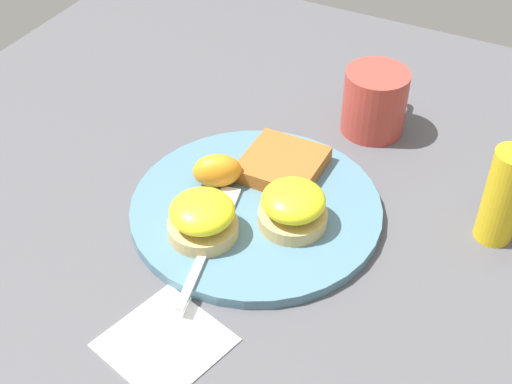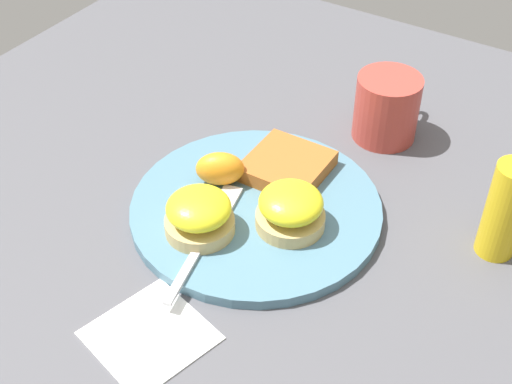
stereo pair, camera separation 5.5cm
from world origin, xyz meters
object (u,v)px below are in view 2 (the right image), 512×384
object	(u,v)px
sandwich_benedict_right	(291,209)
cup	(387,107)
sandwich_benedict_left	(199,214)
condiment_bottle	(505,211)
hashbrown_patty	(288,166)
fork	(208,233)
orange_wedge	(220,169)

from	to	relation	value
sandwich_benedict_right	cup	bearing A→B (deg)	-2.74
sandwich_benedict_left	condiment_bottle	xyz separation A→B (m)	(0.17, -0.30, 0.02)
hashbrown_patty	cup	size ratio (longest dim) A/B	0.84
fork	cup	distance (m)	0.32
sandwich_benedict_left	sandwich_benedict_right	bearing A→B (deg)	-52.97
sandwich_benedict_left	orange_wedge	distance (m)	0.09
hashbrown_patty	cup	xyz separation A→B (m)	(0.16, -0.06, 0.02)
orange_wedge	fork	size ratio (longest dim) A/B	0.31
sandwich_benedict_left	hashbrown_patty	distance (m)	0.15
hashbrown_patty	condiment_bottle	distance (m)	0.27
sandwich_benedict_right	condiment_bottle	size ratio (longest dim) A/B	0.67
orange_wedge	condiment_bottle	xyz separation A→B (m)	(0.08, -0.32, 0.02)
hashbrown_patty	sandwich_benedict_left	bearing A→B (deg)	167.44
sandwich_benedict_right	orange_wedge	bearing A→B (deg)	79.55
orange_wedge	condiment_bottle	distance (m)	0.34
fork	condiment_bottle	world-z (taller)	condiment_bottle
sandwich_benedict_right	fork	world-z (taller)	sandwich_benedict_right
cup	sandwich_benedict_left	bearing A→B (deg)	162.55
orange_wedge	sandwich_benedict_left	bearing A→B (deg)	-161.19
orange_wedge	cup	distance (m)	0.25
fork	sandwich_benedict_left	bearing A→B (deg)	85.12
hashbrown_patty	cup	bearing A→B (deg)	-21.75
sandwich_benedict_right	condiment_bottle	xyz separation A→B (m)	(0.10, -0.21, 0.02)
hashbrown_patty	fork	distance (m)	0.15
orange_wedge	condiment_bottle	size ratio (longest dim) A/B	0.49
sandwich_benedict_left	fork	bearing A→B (deg)	-94.88
sandwich_benedict_right	condiment_bottle	distance (m)	0.24
sandwich_benedict_left	hashbrown_patty	bearing A→B (deg)	-12.56
cup	condiment_bottle	size ratio (longest dim) A/B	0.96
sandwich_benedict_right	hashbrown_patty	xyz separation A→B (m)	(0.08, 0.05, -0.02)
condiment_bottle	cup	bearing A→B (deg)	55.55
hashbrown_patty	orange_wedge	size ratio (longest dim) A/B	1.64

